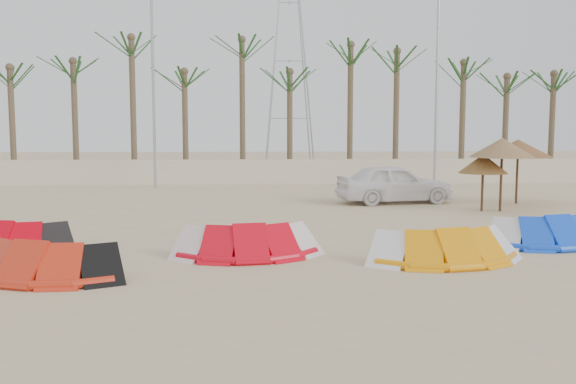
{
  "coord_description": "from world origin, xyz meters",
  "views": [
    {
      "loc": [
        -0.75,
        -11.9,
        3.24
      ],
      "look_at": [
        0.0,
        6.0,
        1.3
      ],
      "focal_mm": 40.0,
      "sensor_mm": 36.0,
      "label": 1
    }
  ],
  "objects_px": {
    "kite_red_left": "(10,235)",
    "kite_blue": "(546,228)",
    "car": "(394,183)",
    "parasol_right": "(518,148)",
    "parasol_mid": "(502,148)",
    "kite_red_mid": "(46,256)",
    "kite_red_right": "(248,238)",
    "parasol_left": "(483,164)",
    "kite_orange": "(443,242)"
  },
  "relations": [
    {
      "from": "kite_red_left",
      "to": "kite_blue",
      "type": "bearing_deg",
      "value": 1.7
    },
    {
      "from": "car",
      "to": "parasol_right",
      "type": "bearing_deg",
      "value": -104.95
    },
    {
      "from": "parasol_mid",
      "to": "kite_red_mid",
      "type": "bearing_deg",
      "value": -144.94
    },
    {
      "from": "kite_blue",
      "to": "car",
      "type": "bearing_deg",
      "value": 104.08
    },
    {
      "from": "kite_red_right",
      "to": "kite_blue",
      "type": "height_order",
      "value": "same"
    },
    {
      "from": "parasol_right",
      "to": "kite_red_left",
      "type": "bearing_deg",
      "value": -151.66
    },
    {
      "from": "kite_red_left",
      "to": "car",
      "type": "relative_size",
      "value": 0.77
    },
    {
      "from": "kite_red_mid",
      "to": "kite_red_right",
      "type": "xyz_separation_m",
      "value": [
        4.26,
        1.98,
        -0.0
      ]
    },
    {
      "from": "car",
      "to": "parasol_mid",
      "type": "bearing_deg",
      "value": -138.2
    },
    {
      "from": "car",
      "to": "parasol_left",
      "type": "bearing_deg",
      "value": -143.14
    },
    {
      "from": "kite_red_right",
      "to": "parasol_left",
      "type": "xyz_separation_m",
      "value": [
        8.45,
        7.49,
        1.32
      ]
    },
    {
      "from": "parasol_left",
      "to": "parasol_mid",
      "type": "distance_m",
      "value": 0.88
    },
    {
      "from": "kite_red_mid",
      "to": "kite_red_right",
      "type": "distance_m",
      "value": 4.7
    },
    {
      "from": "kite_blue",
      "to": "parasol_left",
      "type": "xyz_separation_m",
      "value": [
        0.49,
        6.41,
        1.33
      ]
    },
    {
      "from": "parasol_right",
      "to": "kite_red_mid",
      "type": "bearing_deg",
      "value": -141.99
    },
    {
      "from": "kite_blue",
      "to": "parasol_mid",
      "type": "distance_m",
      "value": 6.69
    },
    {
      "from": "kite_red_left",
      "to": "parasol_right",
      "type": "height_order",
      "value": "parasol_right"
    },
    {
      "from": "parasol_right",
      "to": "car",
      "type": "bearing_deg",
      "value": 175.17
    },
    {
      "from": "parasol_mid",
      "to": "car",
      "type": "xyz_separation_m",
      "value": [
        -3.38,
        2.65,
        -1.54
      ]
    },
    {
      "from": "kite_orange",
      "to": "parasol_left",
      "type": "height_order",
      "value": "parasol_left"
    },
    {
      "from": "kite_orange",
      "to": "parasol_right",
      "type": "xyz_separation_m",
      "value": [
        5.97,
        10.42,
        1.8
      ]
    },
    {
      "from": "kite_orange",
      "to": "parasol_left",
      "type": "relative_size",
      "value": 1.84
    },
    {
      "from": "kite_red_right",
      "to": "kite_blue",
      "type": "relative_size",
      "value": 1.0
    },
    {
      "from": "kite_blue",
      "to": "parasol_right",
      "type": "bearing_deg",
      "value": 72.86
    },
    {
      "from": "parasol_left",
      "to": "car",
      "type": "height_order",
      "value": "parasol_left"
    },
    {
      "from": "parasol_left",
      "to": "car",
      "type": "relative_size",
      "value": 0.45
    },
    {
      "from": "kite_red_right",
      "to": "kite_orange",
      "type": "height_order",
      "value": "same"
    },
    {
      "from": "parasol_left",
      "to": "kite_orange",
      "type": "bearing_deg",
      "value": -114.8
    },
    {
      "from": "kite_orange",
      "to": "parasol_mid",
      "type": "bearing_deg",
      "value": 61.32
    },
    {
      "from": "kite_red_right",
      "to": "parasol_mid",
      "type": "height_order",
      "value": "parasol_mid"
    },
    {
      "from": "kite_red_right",
      "to": "kite_orange",
      "type": "relative_size",
      "value": 0.95
    },
    {
      "from": "kite_red_right",
      "to": "parasol_mid",
      "type": "distance_m",
      "value": 11.88
    },
    {
      "from": "parasol_mid",
      "to": "parasol_right",
      "type": "relative_size",
      "value": 1.02
    },
    {
      "from": "kite_red_mid",
      "to": "parasol_mid",
      "type": "bearing_deg",
      "value": 35.06
    },
    {
      "from": "kite_blue",
      "to": "parasol_right",
      "type": "height_order",
      "value": "parasol_right"
    },
    {
      "from": "kite_red_left",
      "to": "parasol_right",
      "type": "bearing_deg",
      "value": 28.34
    },
    {
      "from": "parasol_mid",
      "to": "car",
      "type": "bearing_deg",
      "value": 141.92
    },
    {
      "from": "kite_blue",
      "to": "parasol_right",
      "type": "relative_size",
      "value": 1.38
    },
    {
      "from": "parasol_left",
      "to": "car",
      "type": "xyz_separation_m",
      "value": [
        -2.73,
        2.55,
        -0.95
      ]
    },
    {
      "from": "parasol_left",
      "to": "parasol_right",
      "type": "height_order",
      "value": "parasol_right"
    },
    {
      "from": "kite_blue",
      "to": "parasol_mid",
      "type": "relative_size",
      "value": 1.36
    },
    {
      "from": "car",
      "to": "kite_red_right",
      "type": "bearing_deg",
      "value": 140.23
    },
    {
      "from": "kite_red_left",
      "to": "parasol_left",
      "type": "bearing_deg",
      "value": 25.25
    },
    {
      "from": "kite_orange",
      "to": "parasol_right",
      "type": "height_order",
      "value": "parasol_right"
    },
    {
      "from": "kite_red_mid",
      "to": "kite_red_left",
      "type": "bearing_deg",
      "value": 123.53
    },
    {
      "from": "kite_red_mid",
      "to": "parasol_mid",
      "type": "height_order",
      "value": "parasol_mid"
    },
    {
      "from": "kite_orange",
      "to": "parasol_mid",
      "type": "xyz_separation_m",
      "value": [
        4.47,
        8.18,
        1.91
      ]
    },
    {
      "from": "kite_blue",
      "to": "parasol_left",
      "type": "relative_size",
      "value": 1.74
    },
    {
      "from": "kite_red_right",
      "to": "kite_orange",
      "type": "xyz_separation_m",
      "value": [
        4.62,
        -0.79,
        0.0
      ]
    },
    {
      "from": "parasol_left",
      "to": "parasol_mid",
      "type": "height_order",
      "value": "parasol_mid"
    }
  ]
}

